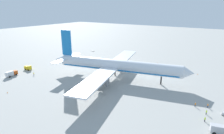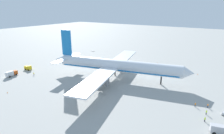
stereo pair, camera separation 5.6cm
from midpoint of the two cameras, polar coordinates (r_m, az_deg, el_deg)
ground_plane at (r=102.61m, az=1.71°, el=-3.56°), size 600.00×600.00×0.00m
airliner at (r=100.54m, az=0.96°, el=0.42°), size 76.05×77.59×24.95m
service_truck_1 at (r=119.91m, az=-28.15°, el=-1.72°), size 2.78×6.62×2.99m
service_truck_3 at (r=127.55m, az=-24.04°, el=-0.16°), size 4.83×2.48×2.80m
service_truck_4 at (r=68.95m, az=30.10°, el=-16.04°), size 6.58×3.49×2.86m
baggage_cart_0 at (r=167.72m, az=-5.84°, el=4.88°), size 3.53×2.01×0.40m
baggage_cart_2 at (r=143.17m, az=-3.12°, el=2.72°), size 3.12×2.56×0.40m
ground_worker_1 at (r=82.99m, az=26.99°, el=-10.38°), size 0.56×0.56×1.61m
ground_worker_2 at (r=77.86m, az=26.64°, el=-12.12°), size 0.46×0.46×1.77m
ground_worker_3 at (r=73.35m, az=26.28°, el=-14.01°), size 0.55×0.55×1.68m
ground_worker_4 at (r=81.50m, az=23.87°, el=-10.36°), size 0.41×0.41×1.79m
ground_worker_5 at (r=116.26m, az=-22.54°, el=-1.90°), size 0.48×0.48×1.76m
traffic_cone_1 at (r=98.16m, az=-29.05°, el=-6.75°), size 0.36×0.36×0.55m
traffic_cone_2 at (r=138.70m, az=-5.96°, el=2.16°), size 0.36×0.36×0.55m
traffic_cone_3 at (r=134.51m, az=13.54°, el=1.26°), size 0.36×0.36×0.55m
traffic_cone_4 at (r=119.17m, az=24.45°, el=-1.99°), size 0.36×0.36×0.55m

